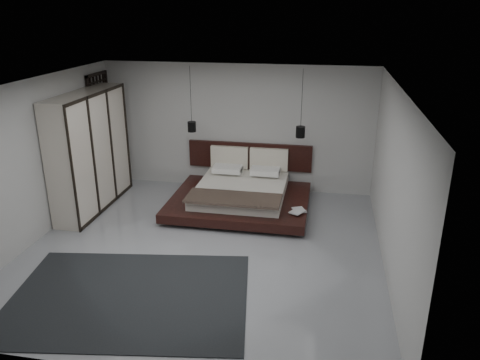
% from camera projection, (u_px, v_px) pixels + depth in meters
% --- Properties ---
extents(floor, '(6.00, 6.00, 0.00)m').
position_uv_depth(floor, '(204.00, 248.00, 8.09)').
color(floor, '#93969B').
rests_on(floor, ground).
extents(ceiling, '(6.00, 6.00, 0.00)m').
position_uv_depth(ceiling, '(199.00, 85.00, 7.12)').
color(ceiling, white).
rests_on(ceiling, wall_back).
extents(wall_back, '(6.00, 0.00, 6.00)m').
position_uv_depth(wall_back, '(237.00, 128.00, 10.37)').
color(wall_back, '#B4B4B2').
rests_on(wall_back, floor).
extents(wall_front, '(6.00, 0.00, 6.00)m').
position_uv_depth(wall_front, '(127.00, 266.00, 4.84)').
color(wall_front, '#B4B4B2').
rests_on(wall_front, floor).
extents(wall_left, '(0.00, 6.00, 6.00)m').
position_uv_depth(wall_left, '(35.00, 161.00, 8.12)').
color(wall_left, '#B4B4B2').
rests_on(wall_left, floor).
extents(wall_right, '(0.00, 6.00, 6.00)m').
position_uv_depth(wall_right, '(393.00, 184.00, 7.09)').
color(wall_right, '#B4B4B2').
rests_on(wall_right, floor).
extents(lattice_screen, '(0.05, 0.90, 2.60)m').
position_uv_depth(lattice_screen, '(102.00, 132.00, 10.41)').
color(lattice_screen, black).
rests_on(lattice_screen, floor).
extents(bed, '(2.78, 2.39, 1.08)m').
position_uv_depth(bed, '(241.00, 193.00, 9.70)').
color(bed, black).
rests_on(bed, floor).
extents(book_lower, '(0.32, 0.35, 0.03)m').
position_uv_depth(book_lower, '(294.00, 211.00, 8.91)').
color(book_lower, '#99724C').
rests_on(book_lower, bed).
extents(book_upper, '(0.34, 0.37, 0.02)m').
position_uv_depth(book_upper, '(293.00, 210.00, 8.87)').
color(book_upper, '#99724C').
rests_on(book_upper, book_lower).
extents(pendant_left, '(0.18, 0.18, 1.36)m').
position_uv_depth(pendant_left, '(192.00, 126.00, 9.86)').
color(pendant_left, black).
rests_on(pendant_left, ceiling).
extents(pendant_right, '(0.19, 0.19, 1.37)m').
position_uv_depth(pendant_right, '(300.00, 132.00, 9.47)').
color(pendant_right, black).
rests_on(pendant_right, ceiling).
extents(wardrobe, '(0.57, 2.43, 2.38)m').
position_uv_depth(wardrobe, '(90.00, 151.00, 9.40)').
color(wardrobe, beige).
rests_on(wardrobe, floor).
extents(rug, '(3.69, 2.88, 0.01)m').
position_uv_depth(rug, '(129.00, 296.00, 6.73)').
color(rug, black).
rests_on(rug, floor).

